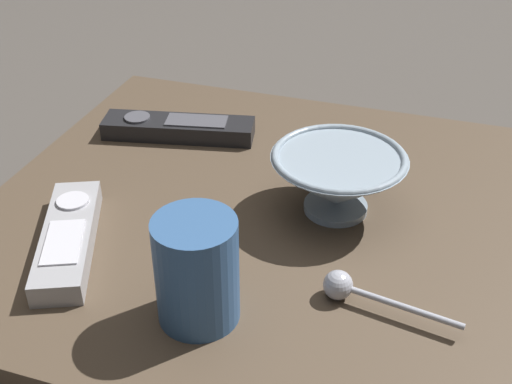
{
  "coord_description": "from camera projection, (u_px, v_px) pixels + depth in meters",
  "views": [
    {
      "loc": [
        -0.59,
        -0.19,
        0.46
      ],
      "look_at": [
        0.0,
        0.0,
        0.06
      ],
      "focal_mm": 46.53,
      "sensor_mm": 36.0,
      "label": 1
    }
  ],
  "objects": [
    {
      "name": "cereal_bowl",
      "position": [
        338.0,
        179.0,
        0.72
      ],
      "size": [
        0.15,
        0.15,
        0.07
      ],
      "color": "#8C9EAD",
      "rests_on": "table"
    },
    {
      "name": "tv_remote_near",
      "position": [
        178.0,
        128.0,
        0.88
      ],
      "size": [
        0.09,
        0.21,
        0.03
      ],
      "color": "black",
      "rests_on": "table"
    },
    {
      "name": "table",
      "position": [
        259.0,
        221.0,
        0.76
      ],
      "size": [
        0.58,
        0.61,
        0.04
      ],
      "color": "#4C3D2D",
      "rests_on": "ground"
    },
    {
      "name": "ground_plane",
      "position": [
        259.0,
        234.0,
        0.77
      ],
      "size": [
        6.0,
        6.0,
        0.0
      ],
      "primitive_type": "plane",
      "color": "#47423D"
    },
    {
      "name": "tv_remote_far",
      "position": [
        68.0,
        238.0,
        0.68
      ],
      "size": [
        0.18,
        0.12,
        0.03
      ],
      "color": "#9E9EA3",
      "rests_on": "table"
    },
    {
      "name": "teaspoon",
      "position": [
        347.0,
        288.0,
        0.61
      ],
      "size": [
        0.04,
        0.13,
        0.03
      ],
      "color": "#A3A5B2",
      "rests_on": "table"
    },
    {
      "name": "coffee_mug",
      "position": [
        194.0,
        270.0,
        0.58
      ],
      "size": [
        0.07,
        0.07,
        0.1
      ],
      "color": "#33598C",
      "rests_on": "table"
    }
  ]
}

